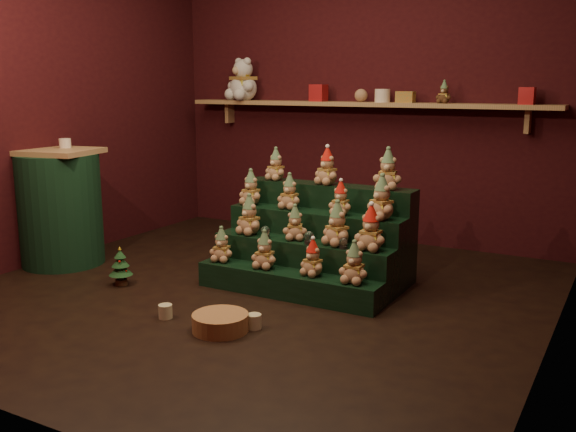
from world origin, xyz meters
The scene contains 39 objects.
ground centered at (0.00, 0.00, 0.00)m, with size 4.00×4.00×0.00m, color black.
back_wall centered at (0.00, 2.05, 1.40)m, with size 4.00×0.10×2.80m, color black.
left_wall centered at (-2.05, 0.00, 1.40)m, with size 0.10×4.00×2.80m, color black.
back_shelf centered at (0.00, 1.87, 1.29)m, with size 3.60×0.26×0.24m.
riser_tier_front centered at (0.25, 0.07, 0.09)m, with size 1.40×0.22×0.18m, color black.
riser_tier_midfront centered at (0.25, 0.29, 0.18)m, with size 1.40×0.22×0.36m, color black.
riser_tier_midback centered at (0.25, 0.51, 0.27)m, with size 1.40×0.22×0.54m, color black.
riser_tier_back centered at (0.25, 0.73, 0.36)m, with size 1.40×0.22×0.72m, color black.
teddy_0 centered at (-0.32, 0.07, 0.31)m, with size 0.18×0.16×0.25m, color #A5795B, non-canonical shape.
teddy_1 centered at (0.06, 0.08, 0.32)m, with size 0.19×0.17×0.27m, color #A5795B, non-canonical shape.
teddy_2 centered at (0.44, 0.09, 0.31)m, with size 0.18×0.16×0.25m, color #A5795B, non-canonical shape.
teddy_3 centered at (0.76, 0.07, 0.32)m, with size 0.20×0.18×0.28m, color #A5795B, non-canonical shape.
teddy_4 centered at (-0.20, 0.28, 0.51)m, with size 0.21×0.19×0.30m, color #A5795B, non-canonical shape.
teddy_5 centered at (0.18, 0.30, 0.49)m, with size 0.18×0.16×0.25m, color #A5795B, non-canonical shape.
teddy_6 centered at (0.52, 0.30, 0.52)m, with size 0.22×0.20×0.31m, color #A5795B, non-canonical shape.
teddy_7 centered at (0.79, 0.28, 0.52)m, with size 0.22×0.20×0.31m, color #A5795B, non-canonical shape.
teddy_8 centered at (-0.34, 0.52, 0.68)m, with size 0.20×0.18×0.27m, color #A5795B, non-canonical shape.
teddy_9 centered at (0.02, 0.51, 0.67)m, with size 0.19×0.17×0.27m, color #A5795B, non-canonical shape.
teddy_10 centered at (0.46, 0.49, 0.66)m, with size 0.18×0.16×0.25m, color #A5795B, non-canonical shape.
teddy_11 centered at (0.78, 0.49, 0.70)m, with size 0.22×0.20×0.31m, color #A5795B, non-canonical shape.
teddy_12 centered at (-0.22, 0.72, 0.85)m, with size 0.18×0.16×0.25m, color #A5795B, non-canonical shape.
teddy_13 centered at (0.24, 0.71, 0.86)m, with size 0.20×0.18×0.28m, color #A5795B, non-canonical shape.
teddy_14 centered at (0.73, 0.72, 0.87)m, with size 0.21×0.19×0.30m, color #A5795B, non-canonical shape.
snow_globe_a centered at (-0.03, 0.23, 0.41)m, with size 0.07×0.07×0.09m.
snow_globe_b centered at (0.34, 0.23, 0.41)m, with size 0.07×0.07×0.09m.
snow_globe_c centered at (0.61, 0.23, 0.40)m, with size 0.06×0.06×0.08m.
side_table centered at (-1.82, -0.10, 0.48)m, with size 0.72×0.67×0.97m.
table_ornament centered at (-1.82, 0.00, 1.00)m, with size 0.10×0.10×0.08m, color beige.
mini_christmas_tree centered at (-0.97, -0.31, 0.15)m, with size 0.18×0.18×0.30m.
mug_left centered at (-0.23, -0.70, 0.05)m, with size 0.09×0.09×0.09m, color beige.
mug_right centered at (0.37, -0.57, 0.05)m, with size 0.09×0.09×0.09m, color beige.
wicker_basket centered at (0.21, -0.70, 0.05)m, with size 0.35×0.35×0.11m, color #9F6A40.
white_bear centered at (-1.26, 1.84, 1.59)m, with size 0.38×0.34×0.53m, color silver, non-canonical shape.
brown_bear centered at (0.81, 1.84, 1.41)m, with size 0.14×0.12×0.19m, color #53311B, non-canonical shape.
gift_tin_red_a centered at (-0.41, 1.85, 1.40)m, with size 0.14×0.14×0.16m, color #AF1A1D.
gift_tin_cream centered at (0.24, 1.85, 1.38)m, with size 0.14×0.14×0.12m, color beige.
gift_tin_red_b centered at (1.49, 1.85, 1.39)m, with size 0.12×0.12×0.14m, color #AF1A1D.
shelf_plush_ball centered at (0.03, 1.85, 1.38)m, with size 0.12×0.12×0.12m, color #A5795B.
scarf_gift_box centered at (0.46, 1.85, 1.37)m, with size 0.16×0.10×0.10m, color #C4621B.
Camera 1 is at (2.38, -3.74, 1.49)m, focal length 40.00 mm.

